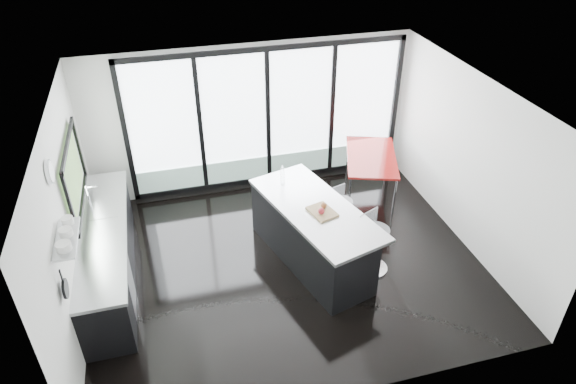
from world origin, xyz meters
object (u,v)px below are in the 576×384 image
object	(u,v)px
bar_stool_far	(341,217)
red_table	(369,175)
bar_stool_near	(374,249)
island	(311,234)

from	to	relation	value
bar_stool_far	red_table	bearing A→B (deg)	29.46
bar_stool_near	bar_stool_far	distance (m)	0.99
island	bar_stool_far	xyz separation A→B (m)	(0.69, 0.51, -0.17)
island	bar_stool_far	distance (m)	0.87
island	bar_stool_near	distance (m)	0.99
bar_stool_far	island	bearing A→B (deg)	-161.53
bar_stool_far	red_table	world-z (taller)	red_table
bar_stool_near	bar_stool_far	world-z (taller)	bar_stool_near
bar_stool_far	bar_stool_near	bearing A→B (deg)	-97.56
bar_stool_near	red_table	world-z (taller)	red_table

